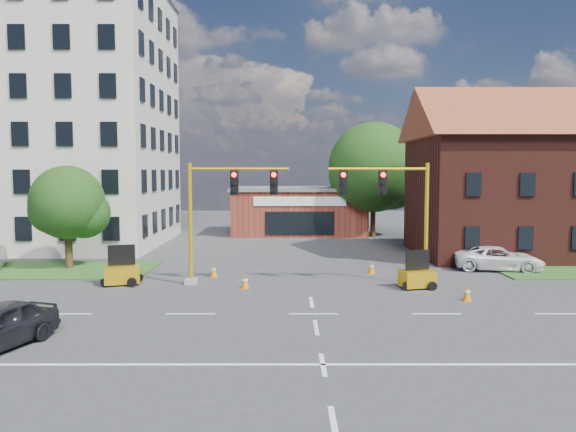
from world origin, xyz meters
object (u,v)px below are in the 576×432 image
(trailer_west, at_px, (122,273))
(trailer_east, at_px, (417,277))
(signal_mast_east, at_px, (394,208))
(pickup_white, at_px, (499,259))
(signal_mast_west, at_px, (223,208))

(trailer_west, height_order, trailer_east, trailer_west)
(signal_mast_east, bearing_deg, pickup_white, 30.25)
(trailer_east, distance_m, pickup_white, 7.77)
(trailer_west, relative_size, trailer_east, 1.09)
(signal_mast_west, bearing_deg, signal_mast_east, 0.00)
(trailer_west, xyz_separation_m, pickup_white, (20.79, 4.16, 0.08))
(signal_mast_east, relative_size, trailer_west, 3.13)
(signal_mast_east, bearing_deg, signal_mast_west, 180.00)
(signal_mast_east, distance_m, trailer_east, 3.63)
(trailer_west, relative_size, pickup_white, 0.40)
(signal_mast_west, bearing_deg, trailer_west, -178.69)
(trailer_east, bearing_deg, trailer_west, 161.94)
(signal_mast_west, relative_size, trailer_east, 3.41)
(signal_mast_east, distance_m, pickup_white, 8.64)
(trailer_west, bearing_deg, trailer_east, -20.02)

